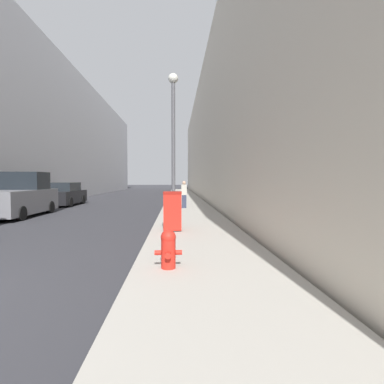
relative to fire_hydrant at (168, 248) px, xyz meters
The scene contains 9 objects.
sidewalk_right 16.31m from the fire_hydrant, 87.19° to the left, with size 2.97×60.00×0.15m.
building_left_glass 29.41m from the fire_hydrant, 122.66° to the left, with size 12.00×60.00×12.55m.
building_right_stone 26.23m from the fire_hydrant, 70.95° to the left, with size 12.00×60.00×11.63m.
fire_hydrant is the anchor object (origin of this frame).
trash_bin 4.20m from the fire_hydrant, 89.71° to the left, with size 0.59×0.66×1.26m.
lamppost 9.42m from the fire_hydrant, 89.98° to the left, with size 0.47×0.47×6.63m.
pickup_truck 12.15m from the fire_hydrant, 128.63° to the left, with size 2.15×4.85×2.18m.
parked_sedan_near 17.39m from the fire_hydrant, 116.20° to the left, with size 1.98×4.39×1.59m.
pedestrian_on_sidewalk 11.82m from the fire_hydrant, 87.17° to the left, with size 0.32×0.21×1.56m.
Camera 1 is at (4.95, -3.79, 1.79)m, focal length 28.00 mm.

